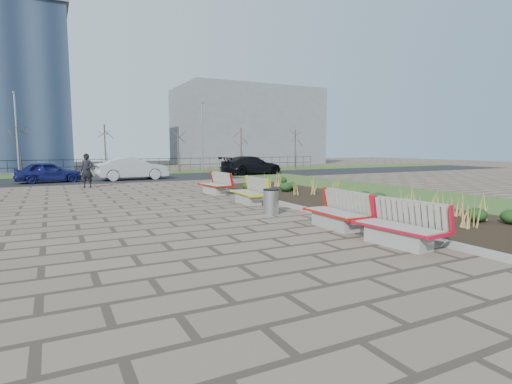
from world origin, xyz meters
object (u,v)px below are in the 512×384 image
pedestrian (87,171)px  bench_d (214,184)px  bench_b (335,210)px  car_black (252,165)px  bench_c (248,191)px  car_silver (132,168)px  lamp_west (17,136)px  bench_a (398,224)px  lamp_east (202,138)px  litter_bin (271,202)px  car_blue (49,172)px

pedestrian → bench_d: bearing=-25.8°
bench_b → car_black: car_black is taller
pedestrian → bench_c: bearing=-38.4°
car_silver → lamp_west: lamp_west is taller
pedestrian → lamp_west: lamp_west is taller
bench_a → lamp_east: bearing=73.9°
litter_bin → bench_b: bearing=-81.3°
car_silver → lamp_west: bearing=48.5°
bench_a → lamp_west: lamp_west is taller
bench_a → litter_bin: 5.10m
bench_c → bench_d: size_ratio=1.00×
bench_d → pedestrian: 7.96m
bench_a → car_silver: (-1.98, 21.70, 0.30)m
bench_d → bench_a: bearing=-94.7°
car_blue → car_black: car_black is taller
bench_b → car_blue: (-7.07, 19.53, 0.17)m
bench_c → litter_bin: bearing=-95.5°
bench_b → bench_a: bearing=-88.6°
litter_bin → car_silver: bearing=95.3°
car_silver → lamp_east: 9.10m
litter_bin → car_black: car_black is taller
bench_c → car_black: bearing=66.8°
lamp_east → bench_d: bearing=-107.7°
pedestrian → car_silver: size_ratio=0.40×
car_blue → lamp_east: 13.41m
bench_d → pedestrian: pedestrian is taller
bench_d → pedestrian: size_ratio=1.11×
bench_d → litter_bin: (-0.43, -6.36, -0.08)m
pedestrian → lamp_east: bearing=67.2°
bench_a → bench_b: 2.24m
car_silver → pedestrian: bearing=139.0°
bench_b → car_silver: car_silver is taller
car_black → lamp_west: bearing=69.8°
bench_c → litter_bin: size_ratio=2.53×
litter_bin → car_blue: 17.96m
car_blue → car_black: size_ratio=0.75×
bench_a → bench_c: bearing=84.3°
bench_b → bench_c: size_ratio=1.00×
pedestrian → car_black: 13.68m
car_silver → car_black: car_silver is taller
bench_d → litter_bin: bearing=-98.6°
bench_d → car_blue: bearing=119.7°
bench_b → car_silver: size_ratio=0.45×
litter_bin → lamp_west: lamp_west is taller
car_blue → lamp_east: size_ratio=0.64×
litter_bin → pedestrian: size_ratio=0.44×
car_silver → litter_bin: bearing=-178.6°
car_silver → lamp_east: lamp_east is taller
pedestrian → car_black: bearing=45.4°
litter_bin → lamp_east: (5.43, 22.02, 2.62)m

